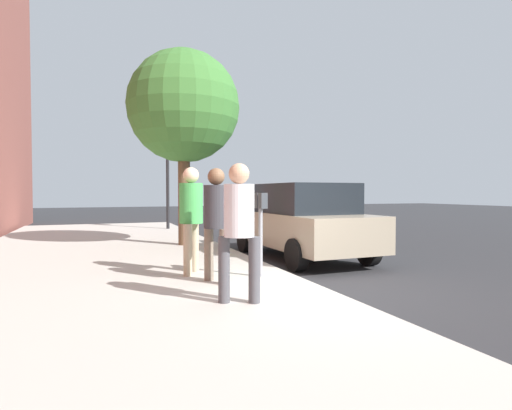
% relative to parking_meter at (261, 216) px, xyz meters
% --- Properties ---
extents(ground_plane, '(80.00, 80.00, 0.00)m').
position_rel_parking_meter_xyz_m(ground_plane, '(-0.70, -0.60, -1.17)').
color(ground_plane, '#2B2B2D').
rests_on(ground_plane, ground).
extents(sidewalk_slab, '(28.00, 6.00, 0.15)m').
position_rel_parking_meter_xyz_m(sidewalk_slab, '(-0.70, 2.40, -1.09)').
color(sidewalk_slab, '#B7B2A8').
rests_on(sidewalk_slab, ground_plane).
extents(parking_meter, '(0.36, 0.12, 1.41)m').
position_rel_parking_meter_xyz_m(parking_meter, '(0.00, 0.00, 0.00)').
color(parking_meter, gray).
rests_on(parking_meter, sidewalk_slab).
extents(pedestrian_at_meter, '(0.51, 0.39, 1.80)m').
position_rel_parking_meter_xyz_m(pedestrian_at_meter, '(-0.15, 0.81, 0.05)').
color(pedestrian_at_meter, '#726656').
rests_on(pedestrian_at_meter, sidewalk_slab).
extents(pedestrian_bystander, '(0.39, 0.51, 1.79)m').
position_rel_parking_meter_xyz_m(pedestrian_bystander, '(-1.42, 0.87, 0.04)').
color(pedestrian_bystander, '#47474C').
rests_on(pedestrian_bystander, sidewalk_slab).
extents(parking_officer, '(0.50, 0.40, 1.85)m').
position_rel_parking_meter_xyz_m(parking_officer, '(0.67, 1.03, 0.09)').
color(parking_officer, tan).
rests_on(parking_officer, sidewalk_slab).
extents(parked_sedan_near, '(4.43, 2.03, 1.77)m').
position_rel_parking_meter_xyz_m(parked_sedan_near, '(2.25, -1.95, -0.27)').
color(parked_sedan_near, gray).
rests_on(parked_sedan_near, ground_plane).
extents(street_tree, '(2.99, 2.99, 5.22)m').
position_rel_parking_meter_xyz_m(street_tree, '(4.64, 0.36, 2.68)').
color(street_tree, brown).
rests_on(street_tree, sidewalk_slab).
extents(traffic_signal, '(0.24, 0.44, 3.60)m').
position_rel_parking_meter_xyz_m(traffic_signal, '(9.74, -0.13, 1.41)').
color(traffic_signal, black).
rests_on(traffic_signal, sidewalk_slab).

